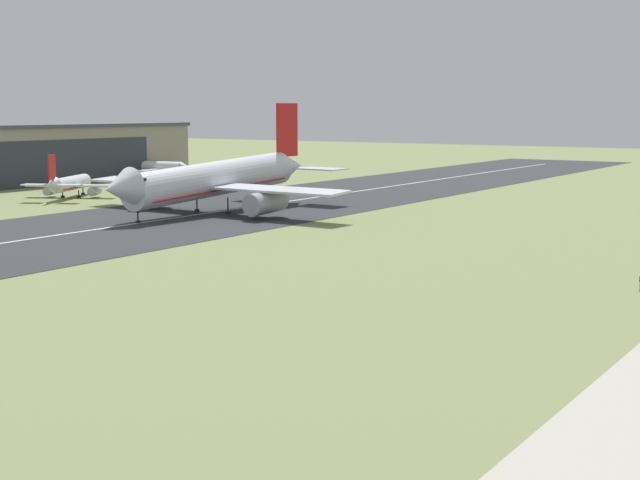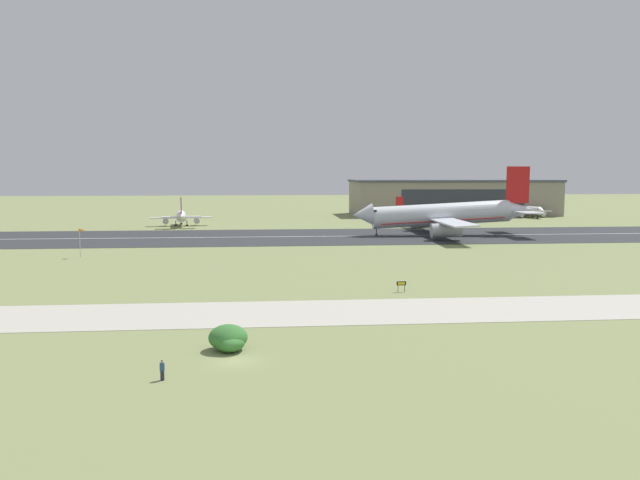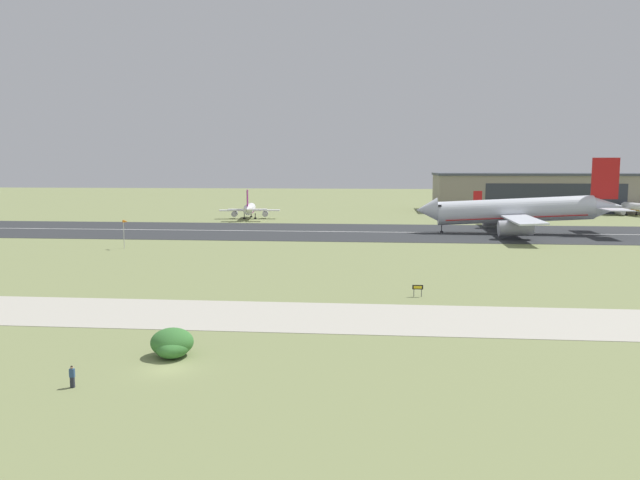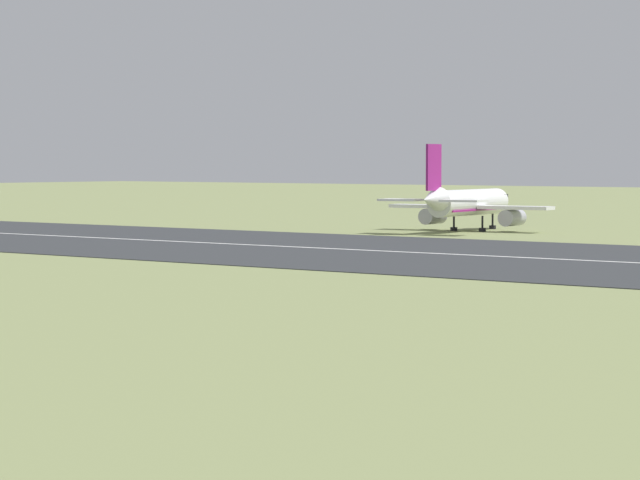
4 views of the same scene
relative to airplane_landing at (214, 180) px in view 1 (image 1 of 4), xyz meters
The scene contains 5 objects.
ground_plane 79.32m from the airplane_landing, 133.01° to the right, with size 751.06×751.06×0.00m, color #7A8451.
hangar_building 90.58m from the airplane_landing, 71.20° to the left, with size 86.08×31.50×14.96m.
airplane_landing is the anchor object (origin of this frame).
airplane_parked_centre 86.05m from the airplane_landing, 50.47° to the left, with size 19.46×20.77×9.98m.
airplane_parked_east 43.63m from the airplane_landing, 84.74° to the left, with size 22.67×19.74×9.65m.
Camera 1 is at (-69.97, 10.76, 18.52)m, focal length 50.00 mm.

